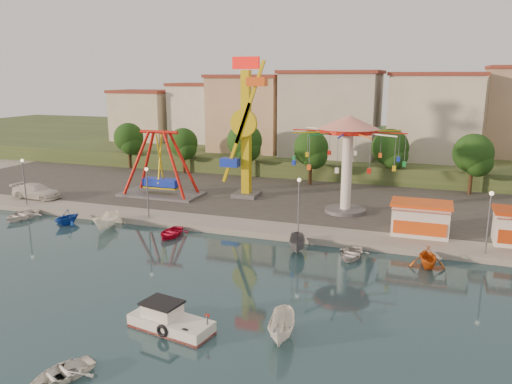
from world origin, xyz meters
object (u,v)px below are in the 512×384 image
at_px(van, 36,191).
at_px(skiff, 282,328).
at_px(pirate_ship_ride, 160,165).
at_px(kamikaze_tower, 247,131).
at_px(wave_swinger, 348,142).
at_px(cabin_motorboat, 169,322).

bearing_deg(van, skiff, -120.21).
height_order(pirate_ship_ride, skiff, pirate_ship_ride).
distance_m(kamikaze_tower, van, 26.28).
height_order(skiff, van, van).
bearing_deg(wave_swinger, van, -170.34).
bearing_deg(van, cabin_motorboat, -126.85).
xyz_separation_m(kamikaze_tower, van, (-23.67, -8.92, -7.11)).
xyz_separation_m(skiff, van, (-36.94, 20.77, 0.73)).
distance_m(skiff, van, 42.38).
height_order(pirate_ship_ride, van, pirate_ship_ride).
bearing_deg(cabin_motorboat, skiff, 19.95).
distance_m(kamikaze_tower, skiff, 33.45).
bearing_deg(van, pirate_ship_ride, -65.47).
relative_size(pirate_ship_ride, wave_swinger, 0.86).
bearing_deg(wave_swinger, cabin_motorboat, -101.72).
relative_size(kamikaze_tower, skiff, 4.30).
bearing_deg(cabin_motorboat, kamikaze_tower, 112.15).
relative_size(kamikaze_tower, van, 2.75).
bearing_deg(wave_swinger, kamikaze_tower, 167.23).
height_order(kamikaze_tower, van, kamikaze_tower).
height_order(cabin_motorboat, skiff, cabin_motorboat).
distance_m(pirate_ship_ride, wave_swinger, 22.96).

